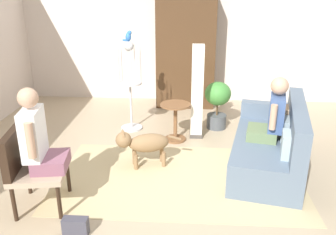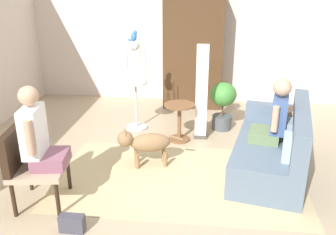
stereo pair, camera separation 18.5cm
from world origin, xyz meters
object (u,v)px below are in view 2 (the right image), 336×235
(armchair, at_px, (29,159))
(handbag, at_px, (72,223))
(round_end_table, at_px, (179,119))
(armoire_cabinet, at_px, (193,51))
(couch, at_px, (275,148))
(person_on_couch, at_px, (275,117))
(bird_cage_stand, at_px, (136,88))
(potted_plant, at_px, (223,101))
(dog, at_px, (145,143))
(column_lamp, at_px, (202,93))
(person_on_armchair, at_px, (38,135))
(parrot, at_px, (134,36))

(armchair, height_order, handbag, armchair)
(round_end_table, relative_size, armoire_cabinet, 0.27)
(couch, relative_size, person_on_couch, 2.30)
(person_on_couch, distance_m, bird_cage_stand, 2.38)
(bird_cage_stand, relative_size, potted_plant, 1.83)
(round_end_table, relative_size, dog, 0.70)
(armchair, relative_size, dog, 1.05)
(bird_cage_stand, height_order, column_lamp, column_lamp)
(person_on_couch, relative_size, handbag, 3.32)
(armchair, bearing_deg, couch, 20.81)
(person_on_couch, relative_size, person_on_armchair, 0.92)
(round_end_table, bearing_deg, armchair, -128.31)
(armchair, relative_size, person_on_couch, 1.09)
(parrot, bearing_deg, bird_cage_stand, 180.00)
(armchair, xyz_separation_m, person_on_couch, (2.74, 1.04, 0.22))
(person_on_couch, distance_m, person_on_armchair, 2.80)
(parrot, bearing_deg, armchair, -107.53)
(armchair, xyz_separation_m, potted_plant, (2.16, 2.43, -0.05))
(couch, relative_size, handbag, 7.64)
(dog, distance_m, handbag, 1.55)
(couch, relative_size, person_on_armchair, 2.13)
(couch, xyz_separation_m, armoire_cabinet, (-1.20, 2.58, 0.77))
(person_on_couch, bearing_deg, round_end_table, 146.44)
(person_on_couch, bearing_deg, parrot, 148.06)
(bird_cage_stand, relative_size, armoire_cabinet, 0.67)
(armoire_cabinet, bearing_deg, potted_plant, -65.20)
(person_on_armchair, height_order, armoire_cabinet, armoire_cabinet)
(round_end_table, distance_m, armoire_cabinet, 1.92)
(potted_plant, relative_size, armoire_cabinet, 0.37)
(person_on_couch, distance_m, round_end_table, 1.57)
(bird_cage_stand, bearing_deg, dog, -73.76)
(round_end_table, height_order, column_lamp, column_lamp)
(couch, relative_size, potted_plant, 2.37)
(dog, relative_size, handbag, 3.42)
(column_lamp, bearing_deg, parrot, 166.59)
(couch, distance_m, potted_plant, 1.52)
(handbag, bearing_deg, parrot, 87.63)
(dog, bearing_deg, handbag, -108.84)
(couch, xyz_separation_m, person_on_couch, (-0.05, -0.02, 0.44))
(couch, relative_size, dog, 2.23)
(person_on_armchair, height_order, parrot, parrot)
(bird_cage_stand, distance_m, handbag, 2.81)
(armoire_cabinet, bearing_deg, person_on_armchair, -111.96)
(column_lamp, relative_size, armoire_cabinet, 0.68)
(armchair, bearing_deg, column_lamp, 48.41)
(parrot, height_order, armoire_cabinet, armoire_cabinet)
(dog, bearing_deg, person_on_couch, 1.52)
(bird_cage_stand, relative_size, column_lamp, 1.00)
(armchair, distance_m, round_end_table, 2.40)
(bird_cage_stand, bearing_deg, person_on_couch, -31.94)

